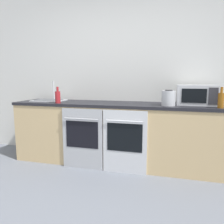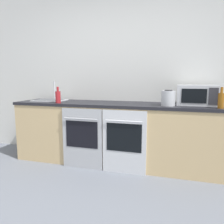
% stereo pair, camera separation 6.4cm
% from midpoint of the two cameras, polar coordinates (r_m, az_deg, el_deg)
% --- Properties ---
extents(wall_back, '(10.00, 0.06, 2.60)m').
position_cam_midpoint_polar(wall_back, '(3.47, 2.72, 9.68)').
color(wall_back, silver).
rests_on(wall_back, ground_plane).
extents(counter_back, '(2.95, 0.66, 0.89)m').
position_cam_midpoint_polar(counter_back, '(3.23, 1.15, -5.51)').
color(counter_back, tan).
rests_on(counter_back, ground_plane).
extents(oven_left, '(0.58, 0.06, 0.84)m').
position_cam_midpoint_polar(oven_left, '(3.04, -7.19, -6.84)').
color(oven_left, '#A8AAAF').
rests_on(oven_left, ground_plane).
extents(oven_right, '(0.58, 0.06, 0.84)m').
position_cam_midpoint_polar(oven_right, '(2.86, 3.82, -7.77)').
color(oven_right, silver).
rests_on(oven_right, ground_plane).
extents(microwave, '(0.50, 0.36, 0.26)m').
position_cam_midpoint_polar(microwave, '(3.11, 21.77, 4.14)').
color(microwave, '#B7BABF').
rests_on(microwave, counter_back).
extents(bottle_red, '(0.08, 0.08, 0.23)m').
position_cam_midpoint_polar(bottle_red, '(3.21, -13.37, 3.91)').
color(bottle_red, maroon).
rests_on(bottle_red, counter_back).
extents(bottle_amber, '(0.07, 0.07, 0.25)m').
position_cam_midpoint_polar(bottle_amber, '(2.86, 27.19, 2.79)').
color(bottle_amber, '#8C5114').
rests_on(bottle_amber, counter_back).
extents(kettle, '(0.18, 0.18, 0.20)m').
position_cam_midpoint_polar(kettle, '(2.90, 15.08, 3.50)').
color(kettle, '#B7BABF').
rests_on(kettle, counter_back).
extents(sink, '(0.46, 0.38, 0.31)m').
position_cam_midpoint_polar(sink, '(3.60, -15.40, 3.12)').
color(sink, '#B7BABF').
rests_on(sink, counter_back).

